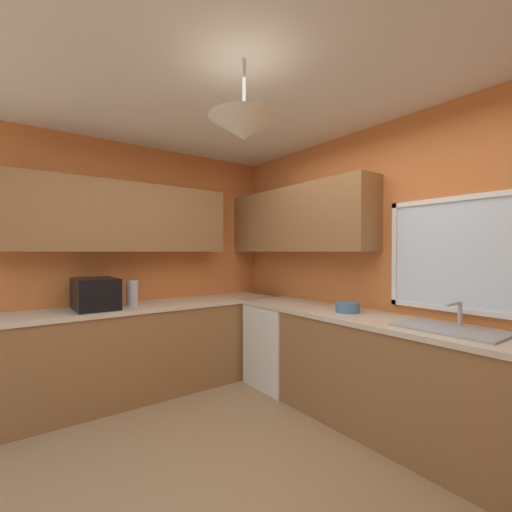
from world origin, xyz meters
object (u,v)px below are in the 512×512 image
Objects in this scene: microwave at (95,294)px; kettle at (132,293)px; dishwasher at (281,345)px; sink_assembly at (450,329)px; bowl at (348,307)px.

kettle is (0.02, 0.34, -0.02)m from microwave.
microwave reaches higher than dishwasher.
microwave is 2.98m from sink_assembly.
microwave is at bearing -130.83° from bowl.
dishwasher is 1.80× the size of microwave.
kettle reaches higher than dishwasher.
kettle is (-0.64, -1.40, 0.60)m from dishwasher.
kettle is at bearing -136.50° from bowl.
sink_assembly is (2.38, 1.44, -0.12)m from kettle.
kettle reaches higher than bowl.
microwave is at bearing -143.48° from sink_assembly.
sink_assembly is at bearing 0.38° from bowl.
dishwasher is at bearing 65.45° from kettle.
microwave is at bearing -110.80° from dishwasher.
dishwasher is 1.01m from bowl.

